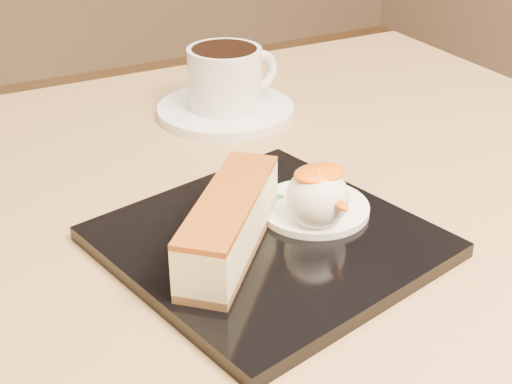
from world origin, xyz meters
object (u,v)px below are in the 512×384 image
saucer (226,110)px  dessert_plate (268,242)px  table (298,353)px  ice_cream_scoop (317,198)px  cheesecake (229,223)px  coffee_cup (226,76)px

saucer → dessert_plate: bearing=-108.7°
table → ice_cream_scoop: 0.20m
cheesecake → ice_cream_scoop: 0.08m
table → cheesecake: size_ratio=6.09×
table → saucer: 0.28m
ice_cream_scoop → coffee_cup: (0.05, 0.26, 0.01)m
saucer → coffee_cup: (0.00, 0.00, 0.04)m
ice_cream_scoop → saucer: size_ratio=0.33×
cheesecake → dessert_plate: bearing=-39.6°
table → saucer: size_ratio=5.33×
table → coffee_cup: bearing=80.9°
saucer → ice_cream_scoop: bearing=-100.2°
table → cheesecake: cheesecake is taller
dessert_plate → coffee_cup: size_ratio=2.06×
table → ice_cream_scoop: ice_cream_scoop is taller
saucer → coffee_cup: bearing=4.5°
cheesecake → coffee_cup: size_ratio=1.23×
table → dessert_plate: 0.17m
coffee_cup → ice_cream_scoop: bearing=-105.2°
table → saucer: saucer is taller
ice_cream_scoop → saucer: (0.05, 0.26, -0.03)m
table → cheesecake: 0.21m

